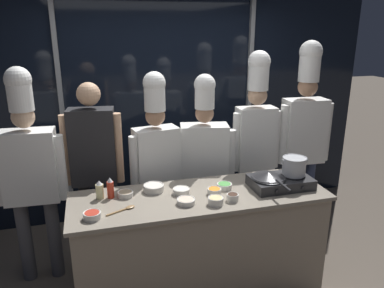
% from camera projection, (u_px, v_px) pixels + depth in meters
% --- Properties ---
extents(window_wall_back, '(5.15, 0.09, 2.70)m').
position_uv_depth(window_wall_back, '(161.00, 105.00, 4.37)').
color(window_wall_back, black).
rests_on(window_wall_back, ground_plane).
extents(demo_counter, '(2.07, 0.67, 0.93)m').
position_uv_depth(demo_counter, '(200.00, 245.00, 3.15)').
color(demo_counter, gray).
rests_on(demo_counter, ground_plane).
extents(portable_stove, '(0.50, 0.33, 0.10)m').
position_uv_depth(portable_stove, '(280.00, 182.00, 3.14)').
color(portable_stove, '#28282B').
rests_on(portable_stove, demo_counter).
extents(frying_pan, '(0.29, 0.50, 0.05)m').
position_uv_depth(frying_pan, '(269.00, 175.00, 3.08)').
color(frying_pan, '#232326').
rests_on(frying_pan, portable_stove).
extents(stock_pot, '(0.23, 0.20, 0.15)m').
position_uv_depth(stock_pot, '(294.00, 166.00, 3.13)').
color(stock_pot, '#B7BABF').
rests_on(stock_pot, portable_stove).
extents(squeeze_bottle_oil, '(0.06, 0.06, 0.15)m').
position_uv_depth(squeeze_bottle_oil, '(100.00, 190.00, 2.92)').
color(squeeze_bottle_oil, beige).
rests_on(squeeze_bottle_oil, demo_counter).
extents(squeeze_bottle_chili, '(0.05, 0.05, 0.17)m').
position_uv_depth(squeeze_bottle_chili, '(110.00, 188.00, 2.93)').
color(squeeze_bottle_chili, red).
rests_on(squeeze_bottle_chili, demo_counter).
extents(prep_bowl_scallions, '(0.13, 0.13, 0.05)m').
position_uv_depth(prep_bowl_scallions, '(224.00, 186.00, 3.11)').
color(prep_bowl_scallions, silver).
rests_on(prep_bowl_scallions, demo_counter).
extents(prep_bowl_chicken, '(0.14, 0.14, 0.04)m').
position_uv_depth(prep_bowl_chicken, '(186.00, 201.00, 2.85)').
color(prep_bowl_chicken, silver).
rests_on(prep_bowl_chicken, demo_counter).
extents(prep_bowl_soy_glaze, '(0.09, 0.09, 0.06)m').
position_uv_depth(prep_bowl_soy_glaze, '(233.00, 197.00, 2.90)').
color(prep_bowl_soy_glaze, silver).
rests_on(prep_bowl_soy_glaze, demo_counter).
extents(prep_bowl_garlic, '(0.14, 0.14, 0.05)m').
position_uv_depth(prep_bowl_garlic, '(181.00, 191.00, 3.01)').
color(prep_bowl_garlic, silver).
rests_on(prep_bowl_garlic, demo_counter).
extents(prep_bowl_chili_flakes, '(0.13, 0.13, 0.05)m').
position_uv_depth(prep_bowl_chili_flakes, '(92.00, 215.00, 2.63)').
color(prep_bowl_chili_flakes, silver).
rests_on(prep_bowl_chili_flakes, demo_counter).
extents(prep_bowl_carrots, '(0.11, 0.11, 0.05)m').
position_uv_depth(prep_bowl_carrots, '(214.00, 191.00, 3.01)').
color(prep_bowl_carrots, silver).
rests_on(prep_bowl_carrots, demo_counter).
extents(prep_bowl_onion, '(0.17, 0.17, 0.06)m').
position_uv_depth(prep_bowl_onion, '(154.00, 187.00, 3.06)').
color(prep_bowl_onion, silver).
rests_on(prep_bowl_onion, demo_counter).
extents(prep_bowl_ginger, '(0.12, 0.12, 0.06)m').
position_uv_depth(prep_bowl_ginger, '(216.00, 200.00, 2.83)').
color(prep_bowl_ginger, silver).
rests_on(prep_bowl_ginger, demo_counter).
extents(prep_bowl_mushrooms, '(0.13, 0.13, 0.04)m').
position_uv_depth(prep_bowl_mushrooms, '(125.00, 194.00, 2.97)').
color(prep_bowl_mushrooms, silver).
rests_on(prep_bowl_mushrooms, demo_counter).
extents(serving_spoon_slotted, '(0.23, 0.13, 0.02)m').
position_uv_depth(serving_spoon_slotted, '(126.00, 209.00, 2.76)').
color(serving_spoon_slotted, olive).
rests_on(serving_spoon_slotted, demo_counter).
extents(chef_head, '(0.59, 0.25, 1.93)m').
position_uv_depth(chef_head, '(30.00, 166.00, 3.17)').
color(chef_head, '#4C4C51').
rests_on(chef_head, ground_plane).
extents(person_guest, '(0.52, 0.26, 1.78)m').
position_uv_depth(person_guest, '(94.00, 159.00, 3.36)').
color(person_guest, '#232326').
rests_on(person_guest, ground_plane).
extents(chef_sous, '(0.52, 0.28, 1.85)m').
position_uv_depth(chef_sous, '(157.00, 157.00, 3.46)').
color(chef_sous, '#232326').
rests_on(chef_sous, ground_plane).
extents(chef_line, '(0.59, 0.32, 1.81)m').
position_uv_depth(chef_line, '(204.00, 156.00, 3.63)').
color(chef_line, '#2D3856').
rests_on(chef_line, ground_plane).
extents(chef_pastry, '(0.51, 0.22, 2.01)m').
position_uv_depth(chef_pastry, '(256.00, 133.00, 3.79)').
color(chef_pastry, '#2D3856').
rests_on(chef_pastry, ground_plane).
extents(chef_apprentice, '(0.58, 0.25, 2.10)m').
position_uv_depth(chef_apprentice, '(304.00, 127.00, 3.91)').
color(chef_apprentice, '#2D3856').
rests_on(chef_apprentice, ground_plane).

